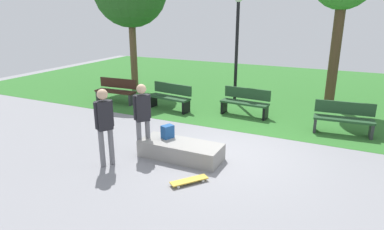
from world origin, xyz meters
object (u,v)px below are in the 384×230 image
Objects in this scene: skater_performing_trick at (105,122)px; park_bench_far_right at (170,96)px; concrete_ledge at (181,150)px; skateboard_by_ledge at (189,180)px; park_bench_far_left at (116,90)px; skater_watching at (142,114)px; park_bench_by_oak at (344,118)px; backpack_on_ledge at (168,132)px; lamp_post at (237,38)px; park_bench_near_path at (245,102)px.

skater_performing_trick is 1.08× the size of park_bench_far_right.
skateboard_by_ledge is (0.72, -1.02, -0.13)m from concrete_ledge.
skater_performing_trick is 2.37× the size of skateboard_by_ledge.
skater_performing_trick is 1.10× the size of park_bench_far_left.
skater_watching is 5.69m from park_bench_by_oak.
park_bench_by_oak is 5.64m from park_bench_far_right.
park_bench_far_left is (-4.53, 3.42, 0.28)m from concrete_ledge.
concrete_ledge is at bearing -84.02° from backpack_on_ledge.
backpack_on_ledge is at bearing -89.33° from lamp_post.
park_bench_far_right is at bearing 179.82° from park_bench_by_oak.
skater_watching is 2.32× the size of skateboard_by_ledge.
skater_watching is 1.06× the size of park_bench_far_right.
lamp_post is (-0.06, 5.35, 1.86)m from backpack_on_ledge.
park_bench_far_left is (-2.30, -0.07, 0.00)m from park_bench_far_right.
skater_watching reaches higher than park_bench_by_oak.
park_bench_near_path is 4.94m from park_bench_far_left.
backpack_on_ledge is 5.26m from park_bench_far_left.
park_bench_far_right and park_bench_near_path have the same top height.
park_bench_far_left is 0.41× the size of lamp_post.
skater_performing_trick is at bearing -108.73° from park_bench_near_path.
skater_performing_trick reaches higher than concrete_ledge.
park_bench_far_right is 2.30m from park_bench_far_left.
concrete_ledge is 5.94m from lamp_post.
skater_performing_trick is 5.55m from park_bench_far_left.
park_bench_near_path is at bearing 6.18° from park_bench_far_left.
skater_performing_trick is at bearing -97.23° from lamp_post.
park_bench_near_path is (0.38, 3.95, 0.28)m from concrete_ledge.
park_bench_near_path is at bearing 84.51° from concrete_ledge.
park_bench_far_left is (-4.91, -0.53, 0.00)m from park_bench_near_path.
park_bench_near_path is at bearing 71.98° from skater_watching.
skater_watching is at bearing -140.41° from park_bench_by_oak.
skater_watching is 5.81m from lamp_post.
park_bench_far_right is (-2.95, 4.51, 0.42)m from skateboard_by_ledge.
skater_watching is 1.07× the size of park_bench_by_oak.
park_bench_near_path reaches higher than concrete_ledge.
lamp_post reaches higher than park_bench_near_path.
concrete_ledge is 6.19× the size of backpack_on_ledge.
skateboard_by_ledge is 0.46× the size of park_bench_far_right.
concrete_ledge is at bearing -84.87° from lamp_post.
concrete_ledge is at bearing 125.28° from skateboard_by_ledge.
skater_watching is (-0.52, -0.28, 0.47)m from backpack_on_ledge.
skater_performing_trick reaches higher than park_bench_by_oak.
skater_watching reaches higher than park_bench_far_right.
lamp_post is (4.04, 2.06, 1.93)m from park_bench_far_left.
concrete_ledge is at bearing -57.43° from park_bench_far_right.
park_bench_far_left is at bearing 139.78° from skateboard_by_ledge.
park_bench_far_left is at bearing 125.53° from skater_performing_trick.
skateboard_by_ledge is 5.40m from park_bench_far_right.
park_bench_near_path is 0.41× the size of lamp_post.
park_bench_by_oak is 1.01× the size of park_bench_far_left.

